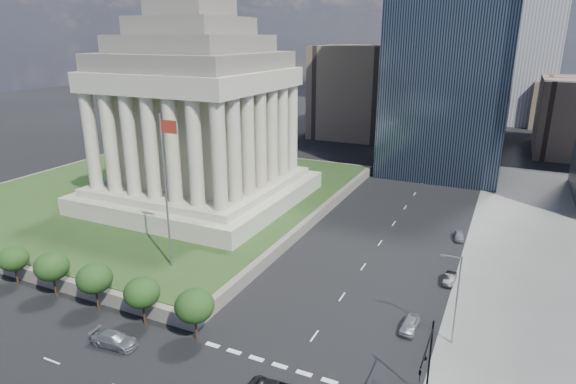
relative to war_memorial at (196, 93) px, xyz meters
The scene contains 14 objects.
ground 65.71m from the war_memorial, 56.82° to the left, with size 500.00×500.00×0.00m, color black.
plaza_terrace 23.35m from the war_memorial, 169.70° to the left, with size 66.00×70.00×1.80m, color #6A645B.
plaza_lawn 22.52m from the war_memorial, 169.70° to the left, with size 64.00×68.00×0.10m, color #253D19.
war_memorial is the anchor object (origin of this frame).
flagpole 28.16m from the war_memorial, 63.11° to the right, with size 2.52×0.24×20.00m.
tree_row 38.69m from the war_memorial, 92.53° to the right, with size 53.00×4.00×6.00m, color black, non-canonical shape.
midrise_glass 59.82m from the war_memorial, 52.55° to the left, with size 26.00×26.00×60.00m, color black.
building_filler_nw 82.43m from the war_memorial, 87.21° to the left, with size 24.00×30.00×28.00m, color brown.
traffic_signal_ne 60.00m from the war_memorial, 36.42° to the right, with size 0.30×5.74×8.00m.
street_lamp_north 54.92m from the war_memorial, 25.92° to the right, with size 2.13×0.22×10.00m.
suv_grey 46.44m from the war_memorial, 67.58° to the right, with size 2.09×5.13×1.49m, color slate.
parked_sedan_near 52.78m from the war_memorial, 27.65° to the right, with size 1.61×4.00×1.36m, color gray.
parked_sedan_mid 50.95m from the war_memorial, 12.02° to the right, with size 1.30×3.72×1.23m, color black.
parked_sedan_far 49.81m from the war_memorial, ahead, with size 3.75×1.51×1.28m, color slate.
Camera 1 is at (16.36, -21.30, 30.69)m, focal length 30.00 mm.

